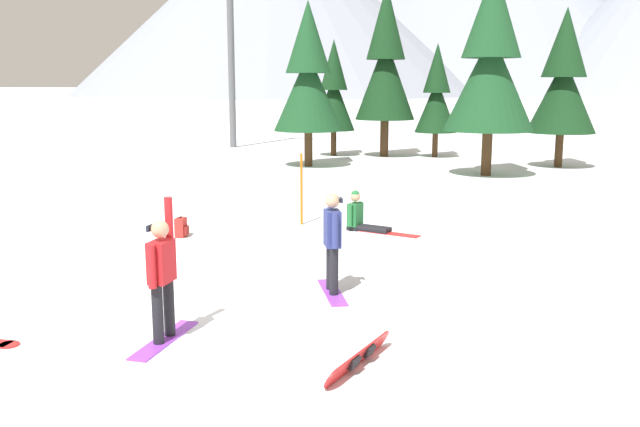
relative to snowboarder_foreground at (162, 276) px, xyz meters
name	(u,v)px	position (x,y,z in m)	size (l,w,h in m)	color
ground_plane	(202,309)	(-0.22, 1.34, -0.92)	(800.00, 800.00, 0.00)	white
snowboarder_foreground	(162,276)	(0.00, 0.00, 0.00)	(0.43, 1.55, 1.95)	#993FD8
snowboarder_midground	(332,241)	(1.39, 2.88, -0.02)	(0.99, 1.44, 1.69)	#993FD8
snowboarder_background	(362,217)	(0.32, 7.83, -0.59)	(1.82, 0.74, 0.96)	black
loose_snowboard_near_left	(359,357)	(2.77, 0.10, -0.79)	(0.38, 1.70, 0.25)	red
backpack_red	(181,228)	(-3.32, 5.67, -0.70)	(0.32, 0.36, 0.47)	red
trail_marker_pole	(301,189)	(-1.29, 7.97, -0.03)	(0.06, 0.06, 1.78)	orange
pine_tree_slender	(491,63)	(1.69, 19.05, 3.28)	(3.36, 3.36, 7.69)	#472D19
pine_tree_leaning	(308,77)	(-5.72, 19.34, 2.79)	(2.88, 2.88, 6.79)	#472D19
pine_tree_young	(437,95)	(-1.52, 24.95, 1.97)	(1.98, 1.98, 5.30)	#472D19
pine_tree_tall	(563,81)	(4.14, 22.84, 2.63)	(2.79, 2.79, 6.49)	#472D19
pine_tree_short	(334,93)	(-6.23, 23.81, 2.08)	(2.03, 2.03, 5.51)	#472D19
pine_tree_twin	(386,64)	(-3.84, 24.32, 3.43)	(2.80, 2.80, 7.98)	#472D19
ski_lift_tower	(230,23)	(-12.85, 25.95, 5.65)	(3.12, 0.36, 11.74)	#595B60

